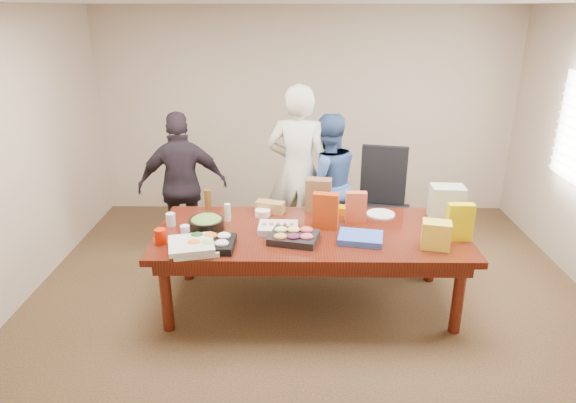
{
  "coord_description": "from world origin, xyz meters",
  "views": [
    {
      "loc": [
        -0.15,
        -4.23,
        2.65
      ],
      "look_at": [
        -0.21,
        0.1,
        1.0
      ],
      "focal_mm": 31.78,
      "sensor_mm": 36.0,
      "label": 1
    }
  ],
  "objects_px": {
    "conference_table": "(310,268)",
    "person_center": "(298,171)",
    "person_right": "(326,184)",
    "office_chair": "(385,210)",
    "salad_bowl": "(207,224)",
    "sheet_cake": "(278,228)"
  },
  "relations": [
    {
      "from": "conference_table",
      "to": "person_center",
      "type": "xyz_separation_m",
      "value": [
        -0.11,
        1.16,
        0.58
      ]
    },
    {
      "from": "person_center",
      "to": "person_right",
      "type": "relative_size",
      "value": 1.2
    },
    {
      "from": "conference_table",
      "to": "office_chair",
      "type": "height_order",
      "value": "office_chair"
    },
    {
      "from": "conference_table",
      "to": "office_chair",
      "type": "xyz_separation_m",
      "value": [
        0.83,
        0.91,
        0.22
      ]
    },
    {
      "from": "conference_table",
      "to": "person_right",
      "type": "bearing_deg",
      "value": 80.11
    },
    {
      "from": "salad_bowl",
      "to": "office_chair",
      "type": "bearing_deg",
      "value": 26.49
    },
    {
      "from": "conference_table",
      "to": "person_center",
      "type": "height_order",
      "value": "person_center"
    },
    {
      "from": "person_right",
      "to": "salad_bowl",
      "type": "height_order",
      "value": "person_right"
    },
    {
      "from": "office_chair",
      "to": "sheet_cake",
      "type": "distance_m",
      "value": 1.47
    },
    {
      "from": "person_right",
      "to": "office_chair",
      "type": "bearing_deg",
      "value": 139.99
    },
    {
      "from": "conference_table",
      "to": "person_right",
      "type": "xyz_separation_m",
      "value": [
        0.21,
        1.19,
        0.42
      ]
    },
    {
      "from": "office_chair",
      "to": "person_center",
      "type": "xyz_separation_m",
      "value": [
        -0.95,
        0.25,
        0.36
      ]
    },
    {
      "from": "person_center",
      "to": "sheet_cake",
      "type": "relative_size",
      "value": 5.44
    },
    {
      "from": "conference_table",
      "to": "salad_bowl",
      "type": "height_order",
      "value": "salad_bowl"
    },
    {
      "from": "conference_table",
      "to": "salad_bowl",
      "type": "distance_m",
      "value": 1.04
    },
    {
      "from": "person_center",
      "to": "salad_bowl",
      "type": "bearing_deg",
      "value": 62.47
    },
    {
      "from": "office_chair",
      "to": "sheet_cake",
      "type": "xyz_separation_m",
      "value": [
        -1.13,
        -0.92,
        0.18
      ]
    },
    {
      "from": "person_center",
      "to": "sheet_cake",
      "type": "height_order",
      "value": "person_center"
    },
    {
      "from": "office_chair",
      "to": "sheet_cake",
      "type": "height_order",
      "value": "office_chair"
    },
    {
      "from": "conference_table",
      "to": "sheet_cake",
      "type": "bearing_deg",
      "value": -178.93
    },
    {
      "from": "conference_table",
      "to": "sheet_cake",
      "type": "height_order",
      "value": "sheet_cake"
    },
    {
      "from": "sheet_cake",
      "to": "salad_bowl",
      "type": "height_order",
      "value": "salad_bowl"
    }
  ]
}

